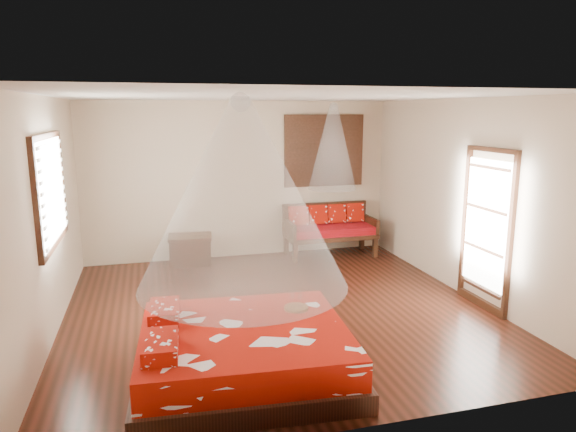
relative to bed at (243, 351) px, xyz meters
name	(u,v)px	position (x,y,z in m)	size (l,w,h in m)	color
room	(277,207)	(0.76, 1.60, 1.15)	(5.54, 5.54, 2.84)	black
bed	(243,351)	(0.00, 0.00, 0.00)	(2.26, 2.07, 0.64)	black
daybed	(329,227)	(2.34, 3.97, 0.27)	(1.64, 0.73, 0.94)	black
storage_chest	(190,249)	(-0.19, 4.05, 0.00)	(0.78, 0.60, 0.51)	black
shutter_panel	(324,151)	(2.34, 4.32, 1.65)	(1.52, 0.06, 1.32)	black
window_left	(51,190)	(-1.94, 1.80, 1.45)	(0.10, 1.74, 1.34)	black
glazed_door	(486,230)	(3.48, 1.00, 0.82)	(0.08, 1.02, 2.16)	black
wine_tray	(296,304)	(0.66, 0.34, 0.31)	(0.27, 0.27, 0.21)	brown
mosquito_net_main	(242,194)	(0.02, 0.00, 1.60)	(2.03, 2.03, 1.80)	white
mosquito_net_daybed	(333,147)	(2.34, 3.85, 1.75)	(0.85, 0.85, 1.50)	white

